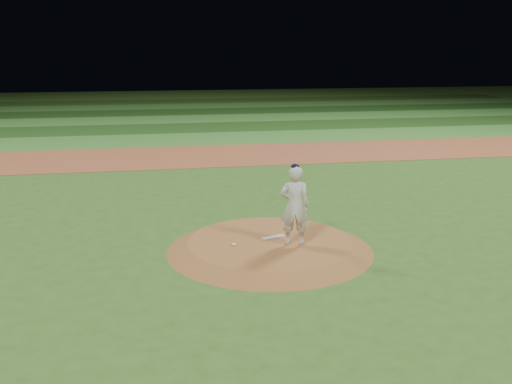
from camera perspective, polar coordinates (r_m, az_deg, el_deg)
ground at (r=15.37m, az=1.38°, el=-5.79°), size 120.00×120.00×0.00m
infield_dirt_band at (r=28.76m, az=-4.40°, el=3.66°), size 70.00×6.00×0.02m
outfield_stripe_0 at (r=34.16m, az=-5.42°, el=5.31°), size 70.00×5.00×0.02m
outfield_stripe_1 at (r=39.09m, az=-6.10°, el=6.42°), size 70.00×5.00×0.02m
outfield_stripe_2 at (r=44.04m, az=-6.63°, el=7.27°), size 70.00×5.00×0.02m
outfield_stripe_3 at (r=49.00m, az=-7.06°, el=7.96°), size 70.00×5.00×0.02m
outfield_stripe_4 at (r=53.96m, az=-7.41°, el=8.51°), size 70.00×5.00×0.02m
outfield_stripe_5 at (r=58.93m, az=-7.70°, el=8.98°), size 70.00×5.00×0.02m
pitchers_mound at (r=15.32m, az=1.38°, el=-5.35°), size 5.50×5.50×0.25m
pitching_rubber at (r=15.52m, az=1.77°, el=-4.53°), size 0.68×0.39×0.03m
rosin_bag at (r=14.93m, az=-2.23°, el=-5.26°), size 0.11×0.11×0.06m
pitcher_on_mound at (r=14.74m, az=3.88°, el=-1.34°), size 0.84×0.63×2.16m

